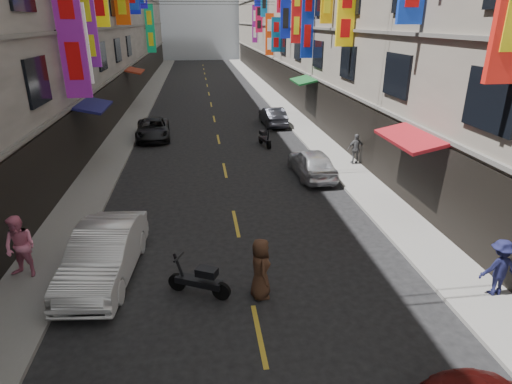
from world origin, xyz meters
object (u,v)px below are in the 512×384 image
object	(u,v)px
pedestrian_rfar	(356,149)
scooter_crossing	(200,281)
car_right_mid	(312,163)
pedestrian_lfar	(20,247)
scooter_far_right	(264,139)
car_left_far	(153,129)
car_right_far	(273,116)
pedestrian_rnear	(499,267)
pedestrian_crossing	(260,269)
car_left_mid	(104,254)

from	to	relation	value
pedestrian_rfar	scooter_crossing	bearing A→B (deg)	51.05
car_right_mid	pedestrian_rfar	distance (m)	2.90
scooter_crossing	pedestrian_lfar	world-z (taller)	pedestrian_lfar
scooter_far_right	pedestrian_lfar	size ratio (longest dim) A/B	0.97
car_left_far	pedestrian_rfar	world-z (taller)	pedestrian_rfar
scooter_far_right	car_right_mid	world-z (taller)	car_right_mid
scooter_crossing	car_right_mid	distance (m)	10.29
pedestrian_lfar	car_right_far	bearing A→B (deg)	79.10
scooter_far_right	pedestrian_rfar	world-z (taller)	pedestrian_rfar
car_right_mid	pedestrian_rnear	xyz separation A→B (m)	(2.40, -9.94, 0.23)
pedestrian_lfar	pedestrian_crossing	world-z (taller)	pedestrian_lfar
pedestrian_rnear	pedestrian_lfar	bearing A→B (deg)	-15.53
car_right_far	pedestrian_rnear	distance (m)	20.81
scooter_far_right	car_right_far	world-z (taller)	car_right_far
scooter_far_right	car_left_far	distance (m)	7.11
scooter_far_right	pedestrian_rnear	bearing A→B (deg)	91.68
scooter_far_right	car_left_far	xyz separation A→B (m)	(-6.61, 2.62, 0.16)
car_right_far	pedestrian_rnear	world-z (taller)	pedestrian_rnear
car_left_mid	car_right_far	bearing A→B (deg)	71.81
scooter_crossing	car_right_far	distance (m)	20.24
car_right_far	pedestrian_rfar	world-z (taller)	pedestrian_rfar
pedestrian_lfar	car_left_far	bearing A→B (deg)	100.37
pedestrian_rnear	pedestrian_rfar	bearing A→B (deg)	-95.09
scooter_crossing	car_right_far	size ratio (longest dim) A/B	0.43
car_right_far	pedestrian_rfar	distance (m)	9.83
car_left_far	car_right_far	xyz separation A→B (m)	(8.00, 2.61, 0.04)
car_left_mid	scooter_crossing	bearing A→B (deg)	-19.63
car_right_mid	car_right_far	size ratio (longest dim) A/B	1.02
car_right_mid	pedestrian_rnear	size ratio (longest dim) A/B	2.52
pedestrian_rnear	car_left_far	bearing A→B (deg)	-64.13
car_left_mid	pedestrian_rnear	distance (m)	10.67
scooter_crossing	pedestrian_rfar	size ratio (longest dim) A/B	1.08
scooter_crossing	car_right_mid	bearing A→B (deg)	-4.61
car_left_far	pedestrian_rnear	distance (m)	20.85
scooter_crossing	car_left_mid	size ratio (longest dim) A/B	0.37
car_right_mid	car_left_mid	bearing A→B (deg)	41.51
car_right_mid	scooter_far_right	bearing A→B (deg)	-77.65
scooter_crossing	car_right_far	bearing A→B (deg)	11.37
pedestrian_rfar	pedestrian_crossing	size ratio (longest dim) A/B	0.91
scooter_far_right	pedestrian_rfar	bearing A→B (deg)	121.09
pedestrian_rnear	scooter_far_right	bearing A→B (deg)	-80.27
car_left_mid	pedestrian_lfar	distance (m)	2.26
pedestrian_lfar	pedestrian_crossing	size ratio (longest dim) A/B	1.08
car_right_far	pedestrian_crossing	bearing A→B (deg)	76.84
scooter_crossing	car_left_far	bearing A→B (deg)	35.60
pedestrian_rnear	car_right_far	bearing A→B (deg)	-87.44
scooter_far_right	car_right_far	bearing A→B (deg)	-117.01
car_left_far	pedestrian_rnear	xyz separation A→B (m)	(10.40, -18.06, 0.30)
car_left_mid	pedestrian_rnear	size ratio (longest dim) A/B	2.88
pedestrian_rnear	car_right_mid	bearing A→B (deg)	-80.49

